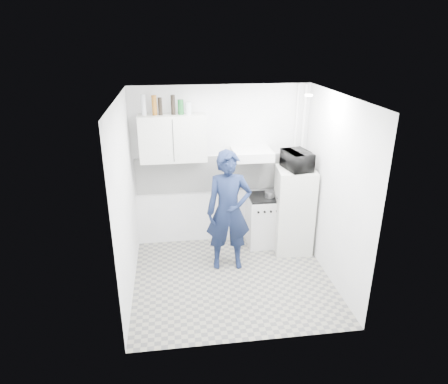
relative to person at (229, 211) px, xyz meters
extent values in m
plane|color=gray|center=(0.00, -0.40, -0.91)|extent=(2.80, 2.80, 0.00)
plane|color=white|center=(0.00, -0.40, 1.69)|extent=(2.80, 2.80, 0.00)
plane|color=white|center=(0.00, 0.85, 0.39)|extent=(2.80, 0.00, 2.80)
plane|color=white|center=(-1.40, -0.40, 0.39)|extent=(0.00, 2.60, 2.60)
plane|color=white|center=(1.40, -0.40, 0.39)|extent=(0.00, 2.60, 2.60)
imported|color=#111B37|center=(0.00, 0.00, 0.00)|extent=(0.68, 0.47, 1.81)
cube|color=silver|center=(0.67, 0.60, -0.49)|extent=(0.52, 0.52, 0.83)
cube|color=silver|center=(1.10, 0.36, -0.22)|extent=(0.63, 0.63, 1.38)
cube|color=black|center=(0.67, 0.60, -0.06)|extent=(0.50, 0.50, 0.03)
cylinder|color=silver|center=(0.75, 0.57, 0.00)|extent=(0.16, 0.16, 0.09)
imported|color=black|center=(1.10, 0.36, 0.61)|extent=(0.57, 0.44, 0.28)
cylinder|color=#B2B7BC|center=(-1.15, 0.68, 1.45)|extent=(0.07, 0.07, 0.30)
cylinder|color=brown|center=(-0.99, 0.68, 1.44)|extent=(0.07, 0.07, 0.28)
cylinder|color=black|center=(-0.91, 0.68, 1.42)|extent=(0.06, 0.06, 0.25)
cylinder|color=black|center=(-0.72, 0.68, 1.44)|extent=(0.06, 0.06, 0.28)
cylinder|color=#144C1E|center=(-0.61, 0.68, 1.40)|extent=(0.09, 0.09, 0.22)
cylinder|color=#B2B7BC|center=(-0.51, 0.68, 1.38)|extent=(0.09, 0.09, 0.18)
cube|color=silver|center=(-0.75, 0.68, 0.94)|extent=(1.00, 0.35, 0.70)
cube|color=silver|center=(0.45, 0.60, 0.66)|extent=(0.60, 0.50, 0.14)
cube|color=white|center=(0.00, 0.84, 0.29)|extent=(2.74, 0.03, 0.60)
cylinder|color=silver|center=(1.30, 0.77, 0.39)|extent=(0.05, 0.05, 2.60)
cylinder|color=silver|center=(1.18, 0.77, 0.39)|extent=(0.04, 0.04, 2.60)
cylinder|color=white|center=(1.00, -0.20, 1.66)|extent=(0.10, 0.10, 0.02)
camera|label=1|loc=(-0.78, -5.21, 2.42)|focal=32.00mm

